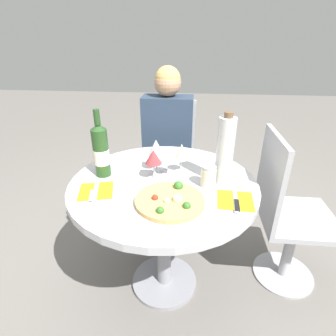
{
  "coord_description": "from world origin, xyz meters",
  "views": [
    {
      "loc": [
        0.13,
        -1.1,
        1.33
      ],
      "look_at": [
        0.03,
        -0.06,
        0.8
      ],
      "focal_mm": 28.0,
      "sensor_mm": 36.0,
      "label": 1
    }
  ],
  "objects_px": {
    "wine_bottle": "(101,151)",
    "tall_carafe": "(225,151)",
    "pizza_large": "(170,200)",
    "chair_behind_diner": "(169,162)",
    "dining_table": "(164,201)",
    "chair_empty_side": "(285,216)",
    "seated_diner": "(167,160)"
  },
  "relations": [
    {
      "from": "wine_bottle",
      "to": "tall_carafe",
      "type": "bearing_deg",
      "value": -1.46
    },
    {
      "from": "pizza_large",
      "to": "tall_carafe",
      "type": "xyz_separation_m",
      "value": [
        0.23,
        0.2,
        0.15
      ]
    },
    {
      "from": "chair_behind_diner",
      "to": "tall_carafe",
      "type": "bearing_deg",
      "value": 114.02
    },
    {
      "from": "dining_table",
      "to": "chair_empty_side",
      "type": "height_order",
      "value": "chair_empty_side"
    },
    {
      "from": "chair_behind_diner",
      "to": "wine_bottle",
      "type": "bearing_deg",
      "value": 70.27
    },
    {
      "from": "seated_diner",
      "to": "chair_empty_side",
      "type": "xyz_separation_m",
      "value": [
        0.71,
        -0.49,
        -0.08
      ]
    },
    {
      "from": "chair_behind_diner",
      "to": "pizza_large",
      "type": "bearing_deg",
      "value": 95.97
    },
    {
      "from": "dining_table",
      "to": "chair_empty_side",
      "type": "bearing_deg",
      "value": 11.25
    },
    {
      "from": "seated_diner",
      "to": "tall_carafe",
      "type": "distance_m",
      "value": 0.77
    },
    {
      "from": "pizza_large",
      "to": "tall_carafe",
      "type": "bearing_deg",
      "value": 41.3
    },
    {
      "from": "seated_diner",
      "to": "wine_bottle",
      "type": "xyz_separation_m",
      "value": [
        -0.26,
        -0.59,
        0.31
      ]
    },
    {
      "from": "tall_carafe",
      "to": "seated_diner",
      "type": "bearing_deg",
      "value": 118.76
    },
    {
      "from": "dining_table",
      "to": "seated_diner",
      "type": "height_order",
      "value": "seated_diner"
    },
    {
      "from": "dining_table",
      "to": "wine_bottle",
      "type": "xyz_separation_m",
      "value": [
        -0.31,
        0.04,
        0.25
      ]
    },
    {
      "from": "chair_empty_side",
      "to": "pizza_large",
      "type": "height_order",
      "value": "chair_empty_side"
    },
    {
      "from": "pizza_large",
      "to": "tall_carafe",
      "type": "distance_m",
      "value": 0.34
    },
    {
      "from": "chair_behind_diner",
      "to": "seated_diner",
      "type": "distance_m",
      "value": 0.16
    },
    {
      "from": "chair_behind_diner",
      "to": "pizza_large",
      "type": "relative_size",
      "value": 3.09
    },
    {
      "from": "chair_behind_diner",
      "to": "wine_bottle",
      "type": "xyz_separation_m",
      "value": [
        -0.26,
        -0.73,
        0.39
      ]
    },
    {
      "from": "wine_bottle",
      "to": "tall_carafe",
      "type": "xyz_separation_m",
      "value": [
        0.59,
        -0.02,
        0.03
      ]
    },
    {
      "from": "chair_empty_side",
      "to": "wine_bottle",
      "type": "relative_size",
      "value": 2.71
    },
    {
      "from": "pizza_large",
      "to": "tall_carafe",
      "type": "relative_size",
      "value": 0.86
    },
    {
      "from": "chair_behind_diner",
      "to": "wine_bottle",
      "type": "height_order",
      "value": "wine_bottle"
    },
    {
      "from": "wine_bottle",
      "to": "pizza_large",
      "type": "bearing_deg",
      "value": -31.3
    },
    {
      "from": "pizza_large",
      "to": "tall_carafe",
      "type": "height_order",
      "value": "tall_carafe"
    },
    {
      "from": "chair_behind_diner",
      "to": "chair_empty_side",
      "type": "xyz_separation_m",
      "value": [
        0.71,
        -0.63,
        0.0
      ]
    },
    {
      "from": "wine_bottle",
      "to": "dining_table",
      "type": "bearing_deg",
      "value": -6.72
    },
    {
      "from": "chair_empty_side",
      "to": "pizza_large",
      "type": "relative_size",
      "value": 3.09
    },
    {
      "from": "dining_table",
      "to": "tall_carafe",
      "type": "height_order",
      "value": "tall_carafe"
    },
    {
      "from": "chair_behind_diner",
      "to": "chair_empty_side",
      "type": "bearing_deg",
      "value": 138.33
    },
    {
      "from": "wine_bottle",
      "to": "tall_carafe",
      "type": "height_order",
      "value": "tall_carafe"
    },
    {
      "from": "dining_table",
      "to": "chair_empty_side",
      "type": "distance_m",
      "value": 0.69
    }
  ]
}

